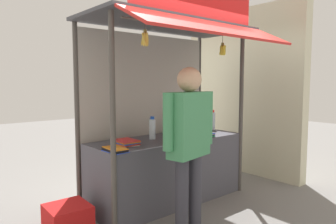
{
  "coord_description": "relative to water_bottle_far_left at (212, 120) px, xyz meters",
  "views": [
    {
      "loc": [
        -2.71,
        -3.19,
        1.61
      ],
      "look_at": [
        0.0,
        0.0,
        1.21
      ],
      "focal_mm": 33.84,
      "sensor_mm": 36.0,
      "label": 1
    }
  ],
  "objects": [
    {
      "name": "ground_plane",
      "position": [
        -1.0,
        -0.1,
        -1.01
      ],
      "size": [
        20.0,
        20.0,
        0.0
      ],
      "primitive_type": "plane",
      "color": "slate"
    },
    {
      "name": "stall_counter",
      "position": [
        -1.0,
        -0.1,
        -0.58
      ],
      "size": [
        2.14,
        0.77,
        0.86
      ],
      "primitive_type": "cube",
      "color": "#4C4C56",
      "rests_on": "ground"
    },
    {
      "name": "stall_structure",
      "position": [
        -1.0,
        -0.01,
        0.64
      ],
      "size": [
        2.34,
        1.58,
        2.71
      ],
      "color": "#4C4742",
      "rests_on": "ground"
    },
    {
      "name": "water_bottle_far_left",
      "position": [
        0.0,
        0.0,
        0.0
      ],
      "size": [
        0.09,
        0.09,
        0.31
      ],
      "color": "silver",
      "rests_on": "stall_counter"
    },
    {
      "name": "water_bottle_back_right",
      "position": [
        -0.44,
        0.13,
        -0.01
      ],
      "size": [
        0.08,
        0.08,
        0.29
      ],
      "color": "silver",
      "rests_on": "stall_counter"
    },
    {
      "name": "water_bottle_far_right",
      "position": [
        -0.63,
        0.15,
        -0.03
      ],
      "size": [
        0.07,
        0.07,
        0.24
      ],
      "color": "silver",
      "rests_on": "stall_counter"
    },
    {
      "name": "water_bottle_right",
      "position": [
        -0.11,
        0.17,
        -0.0
      ],
      "size": [
        0.09,
        0.09,
        0.31
      ],
      "color": "silver",
      "rests_on": "stall_counter"
    },
    {
      "name": "water_bottle_mid_right",
      "position": [
        -1.21,
        -0.03,
        -0.01
      ],
      "size": [
        0.08,
        0.08,
        0.3
      ],
      "color": "silver",
      "rests_on": "stall_counter"
    },
    {
      "name": "magazine_stack_rear_center",
      "position": [
        -1.69,
        -0.14,
        -0.12
      ],
      "size": [
        0.27,
        0.33,
        0.06
      ],
      "color": "white",
      "rests_on": "stall_counter"
    },
    {
      "name": "magazine_stack_front_left",
      "position": [
        -1.98,
        -0.37,
        -0.12
      ],
      "size": [
        0.2,
        0.32,
        0.04
      ],
      "color": "blue",
      "rests_on": "stall_counter"
    },
    {
      "name": "magazine_stack_center",
      "position": [
        -0.57,
        -0.34,
        -0.12
      ],
      "size": [
        0.24,
        0.29,
        0.06
      ],
      "color": "black",
      "rests_on": "stall_counter"
    },
    {
      "name": "banana_bunch_inner_right",
      "position": [
        -0.49,
        -0.59,
        1.02
      ],
      "size": [
        0.09,
        0.1,
        0.28
      ],
      "color": "#332D23"
    },
    {
      "name": "banana_bunch_leftmost",
      "position": [
        -1.73,
        -0.59,
        1.05
      ],
      "size": [
        0.09,
        0.09,
        0.25
      ],
      "color": "#332D23"
    },
    {
      "name": "vendor_person",
      "position": [
        -1.47,
        -0.99,
        0.05
      ],
      "size": [
        0.67,
        0.31,
        1.76
      ],
      "rotation": [
        0.0,
        0.0,
        3.34
      ],
      "color": "#383842",
      "rests_on": "ground"
    },
    {
      "name": "plastic_crate",
      "position": [
        -2.43,
        -0.12,
        -0.86
      ],
      "size": [
        0.44,
        0.44,
        0.3
      ],
      "primitive_type": "cube",
      "rotation": [
        0.0,
        0.0,
        -0.03
      ],
      "color": "red",
      "rests_on": "ground"
    },
    {
      "name": "neighbour_wall",
      "position": [
        0.99,
        0.2,
        0.43
      ],
      "size": [
        0.2,
        2.4,
        2.88
      ],
      "primitive_type": "cube",
      "color": "beige",
      "rests_on": "ground"
    }
  ]
}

